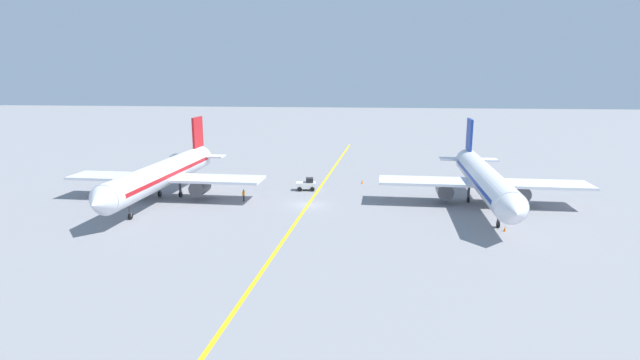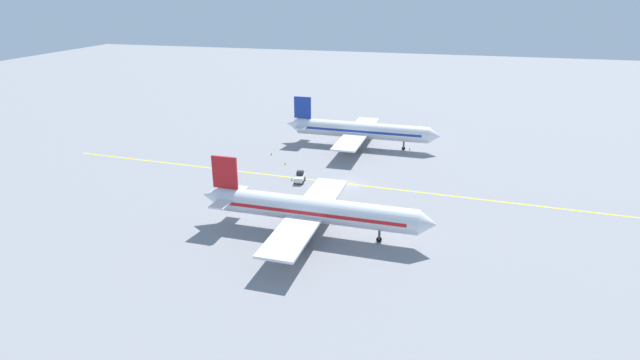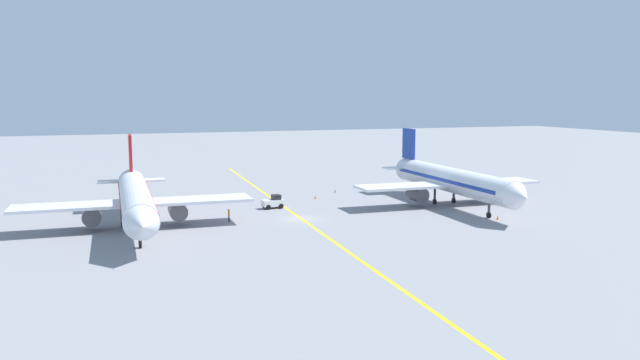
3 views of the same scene
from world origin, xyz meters
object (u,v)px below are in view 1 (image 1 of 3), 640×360
traffic_cone_mid_apron (362,182)px  traffic_cone_far_edge (505,229)px  airplane_at_gate (484,179)px  airplane_adjacent_stand (164,174)px  traffic_cone_near_nose (394,176)px  baggage_tug_white (307,185)px  traffic_cone_by_wingtip (310,186)px  ground_crew_worker (244,195)px

traffic_cone_mid_apron → traffic_cone_far_edge: 28.95m
airplane_at_gate → airplane_adjacent_stand: size_ratio=1.00×
airplane_adjacent_stand → traffic_cone_mid_apron: (-27.78, -13.49, -3.43)m
traffic_cone_near_nose → baggage_tug_white: bearing=37.9°
traffic_cone_by_wingtip → traffic_cone_far_edge: same height
traffic_cone_near_nose → traffic_cone_by_wingtip: size_ratio=1.00×
baggage_tug_white → airplane_at_gate: bearing=165.3°
baggage_tug_white → traffic_cone_near_nose: size_ratio=5.72×
ground_crew_worker → traffic_cone_by_wingtip: bearing=-132.1°
airplane_at_gate → traffic_cone_near_nose: size_ratio=64.50×
traffic_cone_far_edge → traffic_cone_mid_apron: bearing=-54.8°
airplane_at_gate → ground_crew_worker: airplane_at_gate is taller
ground_crew_worker → traffic_cone_by_wingtip: ground_crew_worker is taller
traffic_cone_mid_apron → traffic_cone_by_wingtip: bearing=26.4°
airplane_at_gate → traffic_cone_by_wingtip: 26.24m
traffic_cone_near_nose → traffic_cone_mid_apron: (5.28, 4.96, 0.00)m
traffic_cone_by_wingtip → traffic_cone_mid_apron: bearing=-153.6°
airplane_adjacent_stand → traffic_cone_by_wingtip: 22.05m
traffic_cone_mid_apron → baggage_tug_white: bearing=34.2°
traffic_cone_near_nose → traffic_cone_by_wingtip: bearing=33.8°
baggage_tug_white → traffic_cone_far_edge: size_ratio=5.72×
ground_crew_worker → traffic_cone_mid_apron: size_ratio=3.05×
ground_crew_worker → traffic_cone_mid_apron: ground_crew_worker is taller
baggage_tug_white → traffic_cone_mid_apron: 10.21m
airplane_at_gate → traffic_cone_mid_apron: size_ratio=64.50×
airplane_at_gate → traffic_cone_by_wingtip: bearing=-18.5°
traffic_cone_by_wingtip → airplane_at_gate: bearing=161.5°
traffic_cone_mid_apron → traffic_cone_by_wingtip: same height
airplane_adjacent_stand → ground_crew_worker: size_ratio=21.12×
airplane_at_gate → traffic_cone_mid_apron: airplane_at_gate is taller
traffic_cone_near_nose → airplane_at_gate: bearing=123.1°
baggage_tug_white → ground_crew_worker: (7.99, 7.49, 0.01)m
traffic_cone_mid_apron → traffic_cone_by_wingtip: 9.10m
traffic_cone_by_wingtip → baggage_tug_white: bearing=80.5°
airplane_adjacent_stand → airplane_at_gate: bearing=-178.4°
baggage_tug_white → airplane_adjacent_stand: bearing=21.9°
ground_crew_worker → traffic_cone_by_wingtip: size_ratio=3.05×
traffic_cone_far_edge → traffic_cone_near_nose: bearing=-68.3°
ground_crew_worker → traffic_cone_by_wingtip: 12.36m
traffic_cone_by_wingtip → ground_crew_worker: bearing=47.9°
airplane_adjacent_stand → traffic_cone_by_wingtip: (-19.62, -9.44, -3.43)m
airplane_adjacent_stand → traffic_cone_by_wingtip: airplane_adjacent_stand is taller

